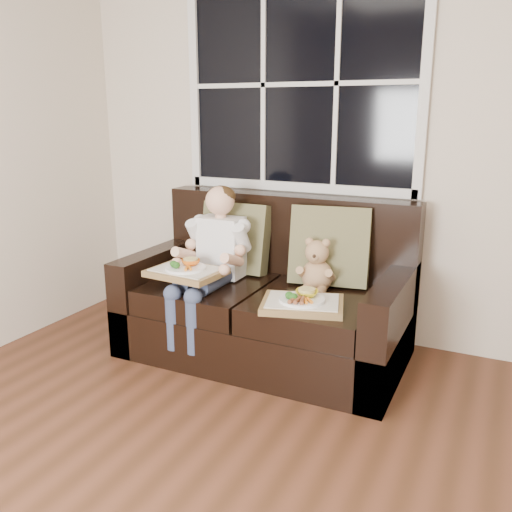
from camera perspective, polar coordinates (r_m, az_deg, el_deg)
The scene contains 9 objects.
room_walls at distance 1.13m, azimuth -10.98°, elevation 20.29°, with size 4.52×5.02×2.71m.
window_back at distance 3.64m, azimuth 4.63°, elevation 17.58°, with size 1.62×0.04×1.37m.
loveseat at distance 3.42m, azimuth 1.34°, elevation -5.12°, with size 1.70×0.92×0.96m.
pillow_left at distance 3.57m, azimuth -2.19°, elevation 1.94°, with size 0.45×0.21×0.47m.
pillow_right at distance 3.33m, azimuth 7.78°, elevation 1.04°, with size 0.51×0.29×0.49m.
child at distance 3.35m, azimuth -4.51°, elevation 0.61°, with size 0.40×0.60×0.91m.
teddy_bear at distance 3.22m, azimuth 6.40°, elevation -1.38°, with size 0.21×0.25×0.33m.
tray_left at distance 3.22m, azimuth -7.34°, elevation -1.52°, with size 0.44×0.35×0.10m.
tray_right at distance 2.96m, azimuth 4.91°, elevation -4.89°, with size 0.51×0.44×0.10m.
Camera 1 is at (0.66, -0.91, 1.49)m, focal length 38.00 mm.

